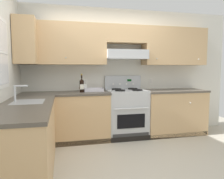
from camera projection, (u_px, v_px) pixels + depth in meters
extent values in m
plane|color=#B2AA99|center=(124.00, 166.00, 2.97)|extent=(7.04, 7.04, 0.00)
cube|color=silver|center=(124.00, 72.00, 4.52)|extent=(4.68, 0.12, 2.55)
cube|color=tan|center=(65.00, 44.00, 3.97)|extent=(1.50, 0.34, 0.76)
cube|color=tan|center=(174.00, 47.00, 4.47)|extent=(1.33, 0.34, 0.76)
cube|color=tan|center=(125.00, 35.00, 4.21)|extent=(0.80, 0.34, 0.34)
cube|color=#B7BABC|center=(126.00, 55.00, 4.21)|extent=(0.80, 0.46, 0.17)
cube|color=#B7BABC|center=(129.00, 58.00, 4.00)|extent=(0.80, 0.03, 0.04)
sphere|color=silver|center=(66.00, 58.00, 3.82)|extent=(0.02, 0.02, 0.02)
sphere|color=silver|center=(157.00, 59.00, 4.21)|extent=(0.02, 0.02, 0.02)
sphere|color=silver|center=(199.00, 59.00, 4.42)|extent=(0.02, 0.02, 0.02)
cube|color=silver|center=(86.00, 82.00, 4.29)|extent=(0.08, 0.01, 0.12)
cube|color=silver|center=(86.00, 81.00, 4.28)|extent=(0.03, 0.00, 0.03)
cube|color=silver|center=(86.00, 83.00, 4.28)|extent=(0.03, 0.00, 0.03)
cube|color=silver|center=(151.00, 81.00, 4.60)|extent=(0.08, 0.01, 0.12)
cube|color=silver|center=(151.00, 80.00, 4.59)|extent=(0.03, 0.00, 0.03)
cube|color=silver|center=(151.00, 82.00, 4.60)|extent=(0.03, 0.00, 0.03)
cube|color=tan|center=(27.00, 42.00, 3.65)|extent=(0.34, 0.64, 0.76)
cube|color=tan|center=(66.00, 118.00, 3.96)|extent=(1.56, 0.61, 0.87)
cube|color=#51493F|center=(66.00, 94.00, 3.92)|extent=(1.59, 0.63, 0.04)
cube|color=tan|center=(173.00, 113.00, 4.45)|extent=(1.25, 0.61, 0.87)
cube|color=#51493F|center=(174.00, 91.00, 4.41)|extent=(1.27, 0.63, 0.04)
cube|color=black|center=(123.00, 139.00, 3.96)|extent=(3.54, 0.06, 0.09)
sphere|color=silver|center=(47.00, 109.00, 3.56)|extent=(0.03, 0.03, 0.03)
sphere|color=silver|center=(190.00, 103.00, 4.17)|extent=(0.03, 0.03, 0.03)
cube|color=tan|center=(27.00, 143.00, 2.64)|extent=(0.61, 1.89, 0.87)
cube|color=#51493F|center=(25.00, 106.00, 2.60)|extent=(0.63, 1.91, 0.04)
cube|color=black|center=(51.00, 171.00, 2.74)|extent=(0.06, 1.85, 0.09)
cube|color=#999B9E|center=(28.00, 102.00, 2.82)|extent=(0.40, 0.48, 0.01)
cube|color=#28282B|center=(28.00, 107.00, 2.83)|extent=(0.34, 0.42, 0.14)
cylinder|color=silver|center=(15.00, 94.00, 2.78)|extent=(0.03, 0.03, 0.22)
cylinder|color=silver|center=(21.00, 86.00, 2.78)|extent=(0.16, 0.02, 0.02)
cube|color=#B7BABC|center=(127.00, 114.00, 4.23)|extent=(0.76, 0.58, 0.91)
cube|color=black|center=(131.00, 121.00, 3.95)|extent=(0.53, 0.01, 0.26)
cylinder|color=silver|center=(132.00, 109.00, 3.91)|extent=(0.65, 0.02, 0.02)
cube|color=#333333|center=(131.00, 136.00, 3.98)|extent=(0.70, 0.01, 0.11)
cube|color=#B7BABC|center=(127.00, 91.00, 4.19)|extent=(0.76, 0.58, 0.02)
cube|color=#B7BABC|center=(123.00, 83.00, 4.44)|extent=(0.76, 0.04, 0.29)
cube|color=#053F0C|center=(129.00, 80.00, 4.44)|extent=(0.09, 0.01, 0.04)
cylinder|color=black|center=(120.00, 90.00, 4.01)|extent=(0.19, 0.19, 0.02)
cylinder|color=black|center=(120.00, 91.00, 4.01)|extent=(0.07, 0.07, 0.01)
cylinder|color=black|center=(137.00, 90.00, 4.09)|extent=(0.19, 0.19, 0.02)
cylinder|color=black|center=(137.00, 90.00, 4.09)|extent=(0.07, 0.07, 0.01)
cylinder|color=black|center=(116.00, 89.00, 4.28)|extent=(0.19, 0.19, 0.02)
cylinder|color=black|center=(116.00, 89.00, 4.28)|extent=(0.07, 0.07, 0.01)
cylinder|color=black|center=(133.00, 89.00, 4.36)|extent=(0.19, 0.19, 0.02)
cylinder|color=black|center=(133.00, 89.00, 4.36)|extent=(0.07, 0.07, 0.01)
cylinder|color=white|center=(113.00, 84.00, 4.37)|extent=(0.04, 0.02, 0.04)
cylinder|color=white|center=(120.00, 84.00, 4.40)|extent=(0.04, 0.02, 0.04)
cylinder|color=white|center=(126.00, 84.00, 4.44)|extent=(0.04, 0.02, 0.04)
cylinder|color=white|center=(133.00, 84.00, 4.47)|extent=(0.04, 0.02, 0.04)
cylinder|color=black|center=(82.00, 86.00, 3.96)|extent=(0.08, 0.08, 0.21)
cone|color=black|center=(82.00, 80.00, 3.95)|extent=(0.08, 0.08, 0.04)
cylinder|color=black|center=(82.00, 76.00, 3.94)|extent=(0.03, 0.03, 0.09)
cylinder|color=gold|center=(82.00, 74.00, 3.94)|extent=(0.03, 0.03, 0.02)
cube|color=silver|center=(82.00, 87.00, 3.92)|extent=(0.07, 0.00, 0.09)
cube|color=silver|center=(94.00, 91.00, 4.13)|extent=(0.29, 0.17, 0.02)
cube|color=silver|center=(94.00, 90.00, 4.03)|extent=(0.37, 0.01, 0.06)
cube|color=silver|center=(93.00, 89.00, 4.22)|extent=(0.37, 0.01, 0.06)
cube|color=silver|center=(84.00, 90.00, 4.09)|extent=(0.01, 0.18, 0.06)
cube|color=silver|center=(103.00, 89.00, 4.17)|extent=(0.01, 0.18, 0.06)
cylinder|color=white|center=(83.00, 88.00, 4.10)|extent=(0.14, 0.14, 0.14)
cylinder|color=#9E7A51|center=(79.00, 88.00, 4.08)|extent=(0.01, 0.04, 0.04)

